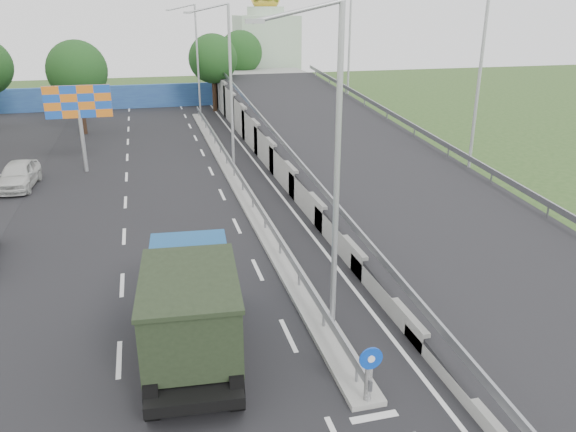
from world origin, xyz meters
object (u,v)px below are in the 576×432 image
object	(u,v)px
lamp_post_near	(331,160)
lamp_post_far	(195,54)
parked_car_e	(18,175)
church	(266,48)
sign_bollard	(369,374)
dump_truck	(191,305)
lamp_post_mid	(228,79)
billboard	(78,107)

from	to	relation	value
lamp_post_near	lamp_post_far	distance (m)	40.00
parked_car_e	church	bearing A→B (deg)	60.66
sign_bollard	dump_truck	distance (m)	5.65
sign_bollard	lamp_post_mid	bearing A→B (deg)	89.74
lamp_post_near	lamp_post_mid	world-z (taller)	same
sign_bollard	billboard	distance (m)	27.53
lamp_post_far	billboard	bearing A→B (deg)	-116.84
billboard	dump_truck	xyz separation A→B (m)	(4.74, -22.17, -2.49)
lamp_post_far	parked_car_e	size ratio (longest dim) A/B	2.18
sign_bollard	parked_car_e	bearing A→B (deg)	118.42
lamp_post_mid	parked_car_e	xyz separation A→B (m)	(-12.66, -0.64, -5.02)
church	dump_truck	xyz separation A→B (m)	(-14.26, -54.17, -3.62)
lamp_post_mid	billboard	xyz separation A→B (m)	(-9.11, 2.00, -1.62)
lamp_post_mid	lamp_post_near	bearing A→B (deg)	-90.00
lamp_post_far	billboard	size ratio (longest dim) A/B	1.83
sign_bollard	lamp_post_near	world-z (taller)	lamp_post_near
lamp_post_mid	billboard	distance (m)	9.47
lamp_post_far	church	xyz separation A→B (m)	(9.89, 14.00, -0.50)
lamp_post_far	billboard	world-z (taller)	lamp_post_far
lamp_post_mid	dump_truck	bearing A→B (deg)	-102.21
lamp_post_far	dump_truck	world-z (taller)	lamp_post_far
billboard	dump_truck	world-z (taller)	billboard
lamp_post_far	church	distance (m)	17.15
lamp_post_near	billboard	bearing A→B (deg)	112.49
lamp_post_mid	dump_truck	size ratio (longest dim) A/B	1.42
lamp_post_mid	sign_bollard	bearing A→B (deg)	-90.26
lamp_post_far	dump_truck	distance (m)	40.61
sign_bollard	lamp_post_near	size ratio (longest dim) A/B	0.17
sign_bollard	dump_truck	world-z (taller)	dump_truck
lamp_post_near	billboard	world-z (taller)	lamp_post_near
parked_car_e	sign_bollard	bearing A→B (deg)	-57.86
lamp_post_mid	church	world-z (taller)	church
dump_truck	parked_car_e	xyz separation A→B (m)	(-8.29, 19.53, -0.90)
sign_bollard	parked_car_e	xyz separation A→B (m)	(-12.55, 23.19, -0.25)
church	parked_car_e	world-z (taller)	church
lamp_post_near	lamp_post_far	bearing A→B (deg)	90.00
dump_truck	lamp_post_near	bearing A→B (deg)	6.74
lamp_post_far	sign_bollard	bearing A→B (deg)	-90.14
sign_bollard	church	world-z (taller)	church
lamp_post_near	church	size ratio (longest dim) A/B	0.73
church	parked_car_e	size ratio (longest dim) A/B	2.98
billboard	dump_truck	size ratio (longest dim) A/B	0.77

